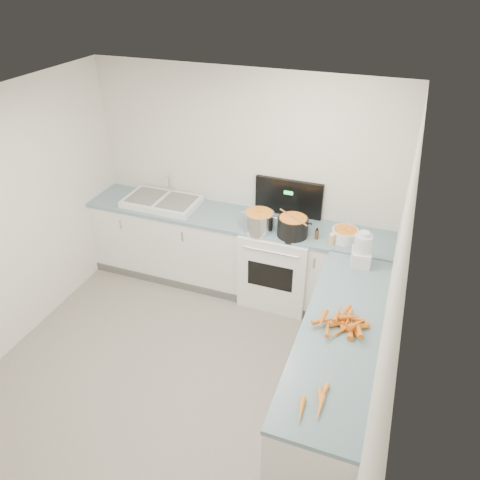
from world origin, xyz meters
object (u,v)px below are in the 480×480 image
(stove, at_px, (279,262))
(spice_jar, at_px, (332,239))
(steel_pot, at_px, (259,222))
(mixing_bowl, at_px, (345,235))
(sink, at_px, (162,201))
(extract_bottle, at_px, (317,235))
(food_processor, at_px, (362,251))
(black_pot, at_px, (293,228))

(stove, bearing_deg, spice_jar, -15.53)
(steel_pot, xyz_separation_m, mixing_bowl, (0.89, 0.11, -0.03))
(sink, distance_m, steel_pot, 1.27)
(extract_bottle, bearing_deg, steel_pot, -176.57)
(stove, distance_m, extract_bottle, 0.68)
(sink, xyz_separation_m, extract_bottle, (1.87, -0.14, 0.01))
(mixing_bowl, bearing_deg, food_processor, -61.18)
(extract_bottle, distance_m, food_processor, 0.59)
(black_pot, height_order, mixing_bowl, black_pot)
(extract_bottle, bearing_deg, stove, 163.80)
(mixing_bowl, relative_size, food_processor, 0.76)
(black_pot, distance_m, spice_jar, 0.42)
(stove, relative_size, steel_pot, 4.30)
(black_pot, xyz_separation_m, mixing_bowl, (0.53, 0.10, -0.03))
(mixing_bowl, relative_size, extract_bottle, 2.67)
(spice_jar, bearing_deg, mixing_bowl, 46.64)
(stove, distance_m, food_processor, 1.18)
(stove, relative_size, extract_bottle, 13.55)
(sink, height_order, black_pot, sink)
(extract_bottle, height_order, food_processor, food_processor)
(stove, bearing_deg, black_pot, -40.34)
(sink, xyz_separation_m, spice_jar, (2.03, -0.18, 0.01))
(black_pot, bearing_deg, sink, 174.45)
(stove, relative_size, mixing_bowl, 5.07)
(steel_pot, height_order, spice_jar, steel_pot)
(stove, distance_m, mixing_bowl, 0.87)
(black_pot, distance_m, extract_bottle, 0.26)
(sink, bearing_deg, steel_pot, -7.88)
(extract_bottle, bearing_deg, mixing_bowl, 15.42)
(steel_pot, relative_size, food_processor, 0.89)
(sink, distance_m, mixing_bowl, 2.14)
(steel_pot, height_order, extract_bottle, steel_pot)
(black_pot, bearing_deg, steel_pot, -177.33)
(stove, height_order, sink, stove)
(spice_jar, bearing_deg, food_processor, -39.98)
(steel_pot, height_order, mixing_bowl, steel_pot)
(stove, distance_m, black_pot, 0.60)
(mixing_bowl, xyz_separation_m, extract_bottle, (-0.27, -0.08, -0.01))
(steel_pot, xyz_separation_m, spice_jar, (0.78, -0.00, -0.05))
(sink, bearing_deg, mixing_bowl, -1.64)
(sink, xyz_separation_m, black_pot, (1.62, -0.16, 0.06))
(spice_jar, bearing_deg, extract_bottle, 166.18)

